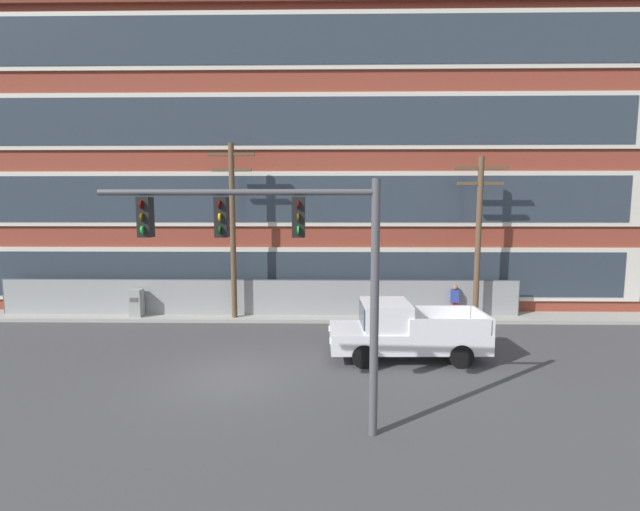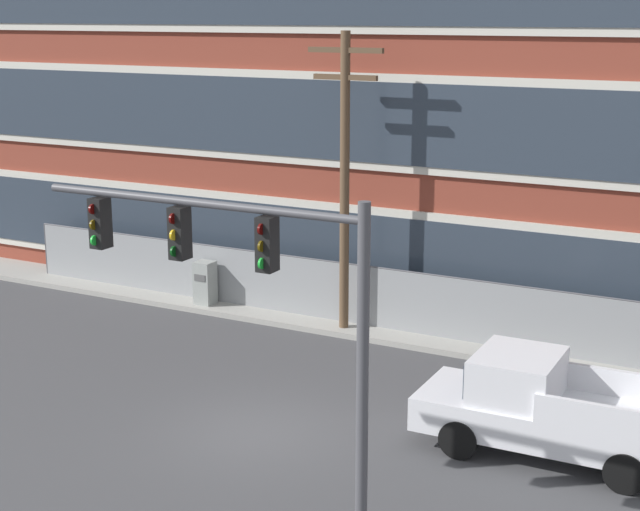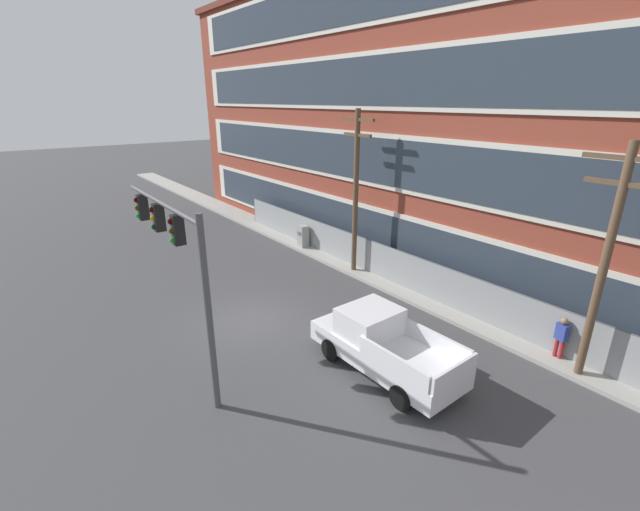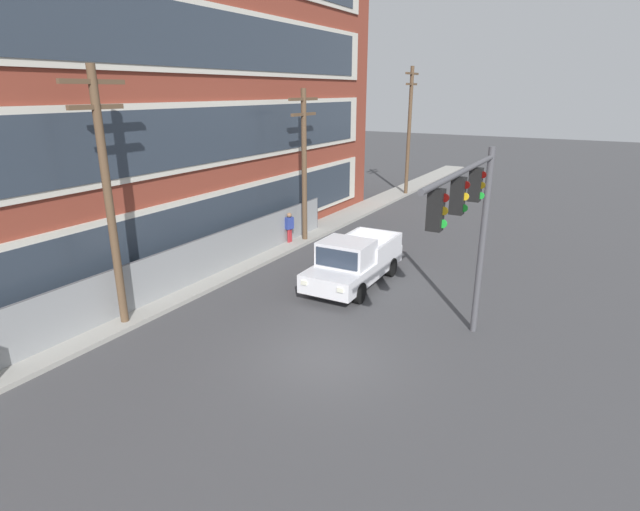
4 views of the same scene
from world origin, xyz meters
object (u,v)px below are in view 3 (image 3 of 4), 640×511
at_px(traffic_signal_mast, 177,250).
at_px(utility_pole_near_corner, 356,188).
at_px(pickup_truck_white, 382,344).
at_px(pedestrian_near_cabinet, 561,336).
at_px(utility_pole_midblock, 606,257).
at_px(electrical_cabinet, 303,237).

bearing_deg(traffic_signal_mast, utility_pole_near_corner, 108.50).
distance_m(traffic_signal_mast, pickup_truck_white, 7.24).
distance_m(pickup_truck_white, pedestrian_near_cabinet, 6.25).
bearing_deg(pedestrian_near_cabinet, utility_pole_midblock, -23.81).
bearing_deg(pedestrian_near_cabinet, utility_pole_near_corner, -178.56).
relative_size(utility_pole_near_corner, electrical_cabinet, 5.62).
xyz_separation_m(electrical_cabinet, pedestrian_near_cabinet, (15.15, 0.22, 0.24)).
distance_m(traffic_signal_mast, utility_pole_near_corner, 10.78).
height_order(utility_pole_midblock, pedestrian_near_cabinet, utility_pole_midblock).
xyz_separation_m(utility_pole_near_corner, pedestrian_near_cabinet, (10.45, 0.26, -3.55)).
height_order(utility_pole_near_corner, utility_pole_midblock, utility_pole_near_corner).
bearing_deg(electrical_cabinet, utility_pole_near_corner, -0.53).
bearing_deg(pedestrian_near_cabinet, traffic_signal_mast, -123.85).
xyz_separation_m(traffic_signal_mast, pickup_truck_white, (3.65, 5.23, -3.43)).
distance_m(utility_pole_midblock, pedestrian_near_cabinet, 3.40).
xyz_separation_m(traffic_signal_mast, utility_pole_midblock, (7.89, 10.11, -0.14)).
bearing_deg(utility_pole_midblock, pedestrian_near_cabinet, 156.19).
distance_m(traffic_signal_mast, pedestrian_near_cabinet, 13.08).
relative_size(utility_pole_midblock, electrical_cabinet, 5.19).
relative_size(utility_pole_near_corner, utility_pole_midblock, 1.08).
bearing_deg(utility_pole_near_corner, utility_pole_midblock, -0.58).
bearing_deg(utility_pole_midblock, electrical_cabinet, 179.43).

